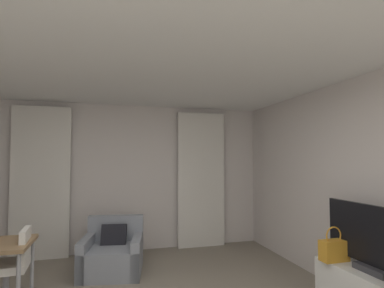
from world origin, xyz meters
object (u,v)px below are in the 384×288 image
at_px(armchair, 113,254).
at_px(tv_flatscreen, 374,240).
at_px(handbag_primary, 334,250).
at_px(desk_chair, 10,276).

height_order(armchair, tv_flatscreen, tv_flatscreen).
bearing_deg(handbag_primary, armchair, 142.30).
bearing_deg(handbag_primary, desk_chair, 165.83).
distance_m(armchair, handbag_primary, 2.92).
height_order(armchair, handbag_primary, handbag_primary).
xyz_separation_m(desk_chair, handbag_primary, (3.35, -0.85, 0.25)).
xyz_separation_m(tv_flatscreen, handbag_primary, (-0.13, 0.39, -0.19)).
xyz_separation_m(desk_chair, tv_flatscreen, (3.48, -1.23, 0.44)).
height_order(tv_flatscreen, handbag_primary, tv_flatscreen).
distance_m(armchair, desk_chair, 1.41).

